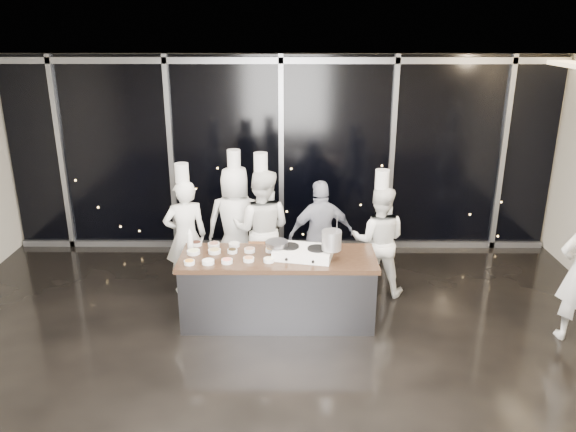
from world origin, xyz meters
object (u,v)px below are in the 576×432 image
Objects in this scene: guest at (321,235)px; chef_far_left at (186,236)px; stove at (303,252)px; chef_center at (262,229)px; chef_right at (379,240)px; chef_left at (236,223)px; stock_pot at (332,240)px; frying_pan at (276,243)px; demo_counter at (278,288)px.

chef_far_left is at bearing -7.03° from guest.
stove is 0.49× the size of guest.
chef_center is 1.10× the size of chef_right.
stove is at bearing 47.89° from chef_right.
guest is at bearing 169.31° from chef_left.
stove is 3.24× the size of stock_pot.
guest is at bearing -3.34° from chef_right.
guest is at bearing 86.56° from stove.
chef_left is at bearing 128.71° from frying_pan.
guest is (0.61, 0.97, -0.26)m from frying_pan.
chef_far_left is (-1.28, 0.80, -0.22)m from frying_pan.
stock_pot is at bearing 81.53° from guest.
demo_counter is 1.54× the size of guest.
demo_counter is 1.46m from chef_left.
chef_left is 0.99× the size of chef_center.
frying_pan is at bearing 111.79° from chef_center.
chef_center is (1.05, 0.17, 0.04)m from chef_far_left.
chef_center is at bearing 104.21° from demo_counter.
chef_far_left is 0.95× the size of chef_center.
demo_counter is at bearing 40.16° from chef_right.
stock_pot is at bearing 133.27° from chef_far_left.
stock_pot is at bearing 61.62° from chef_right.
stove is at bearing 62.95° from guest.
chef_right reaches higher than stock_pot.
chef_left is 1.24× the size of guest.
stove is 0.36m from frying_pan.
frying_pan is 0.32× the size of guest.
frying_pan is 1.18m from guest.
stock_pot is (0.66, -0.11, 0.71)m from demo_counter.
chef_right reaches higher than demo_counter.
chef_right is at bearing 51.65° from stock_pot.
chef_right is (1.64, -0.19, -0.09)m from chef_center.
chef_right is at bearing 158.35° from chef_far_left.
demo_counter is 1.60m from chef_far_left.
chef_left is 2.08m from chef_right.
chef_left is (-0.62, 1.21, -0.18)m from frying_pan.
demo_counter is 1.11m from chef_center.
demo_counter is 0.60m from stove.
demo_counter is 1.24× the size of chef_center.
chef_left is at bearing 117.42° from demo_counter.
guest is (1.90, 0.16, -0.05)m from chef_far_left.
stock_pot is 0.12× the size of chef_center.
chef_center reaches higher than frying_pan.
chef_left is (-0.96, 1.27, -0.08)m from stove.
frying_pan is at bearing 45.65° from guest.
stove is 0.40m from stock_pot.
demo_counter is 0.97m from stock_pot.
frying_pan is at bearing 117.69° from chef_left.
chef_center is (0.39, -0.25, 0.01)m from chef_left.
stove is 1.59m from chef_left.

